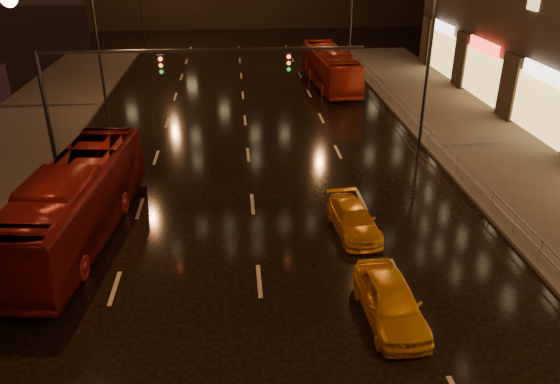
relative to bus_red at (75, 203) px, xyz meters
name	(u,v)px	position (x,y,z in m)	size (l,w,h in m)	color
ground	(249,169)	(7.00, 6.33, -1.54)	(140.00, 140.00, 0.00)	black
sidewalk_right	(551,201)	(20.50, 1.33, -1.46)	(7.00, 70.00, 0.15)	#38332D
traffic_signal	(140,81)	(1.94, 6.33, 3.20)	(15.31, 0.32, 6.20)	black
railing_right	(458,161)	(17.20, 4.33, -0.64)	(0.05, 56.00, 1.00)	#99999E
bus_red	(75,203)	(0.00, 0.00, 0.00)	(2.58, 11.04, 3.07)	#600F0D
bus_curb	(330,68)	(13.90, 22.34, -0.07)	(2.47, 10.55, 2.94)	maroon
taxi_near	(390,301)	(11.00, -6.08, -0.84)	(1.64, 4.09, 1.39)	orange
taxi_far	(353,219)	(11.00, -0.51, -0.98)	(1.57, 3.87, 1.12)	orange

